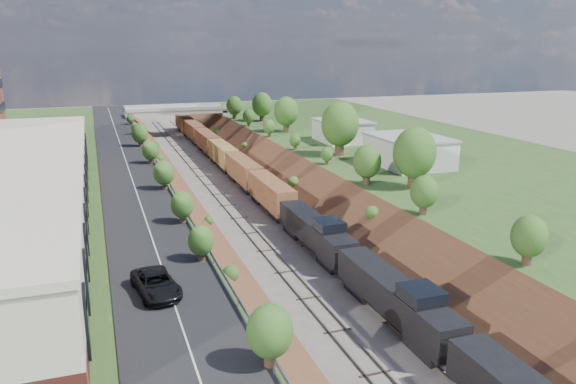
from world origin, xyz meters
name	(u,v)px	position (x,y,z in m)	size (l,w,h in m)	color
platform_right	(432,166)	(33.00, 60.00, 2.50)	(44.00, 180.00, 5.00)	#2D5121
embankment_left	(165,205)	(-11.00, 60.00, 0.00)	(7.07, 180.00, 7.07)	brown
embankment_right	(308,192)	(11.00, 60.00, 0.00)	(7.07, 180.00, 7.07)	brown
rail_left_track	(223,199)	(-2.60, 60.00, 0.09)	(1.58, 180.00, 0.18)	gray
rail_right_track	(256,196)	(2.60, 60.00, 0.09)	(1.58, 180.00, 0.18)	gray
road	(130,173)	(-15.50, 60.00, 5.05)	(8.00, 180.00, 0.10)	black
guardrail	(160,167)	(-11.40, 59.80, 5.55)	(0.10, 171.00, 0.70)	#99999E
commercial_building	(6,196)	(-28.00, 38.00, 8.51)	(14.30, 62.30, 7.00)	maroon
overpass	(177,116)	(0.00, 122.00, 4.92)	(24.50, 8.30, 7.40)	gray
white_building_near	(408,152)	(23.50, 52.00, 7.00)	(9.00, 12.00, 4.00)	silver
white_building_far	(342,132)	(23.00, 74.00, 6.80)	(8.00, 10.00, 3.60)	silver
tree_right_large	(415,153)	(17.00, 40.00, 9.38)	(5.25, 5.25, 7.61)	#473323
tree_left_crest	(218,257)	(-11.80, 20.00, 7.04)	(2.45, 2.45, 3.55)	#473323
freight_train	(245,171)	(2.60, 66.77, 2.44)	(2.77, 142.09, 4.55)	black
suv	(156,284)	(-16.44, 19.28, 5.89)	(2.62, 5.68, 1.58)	black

